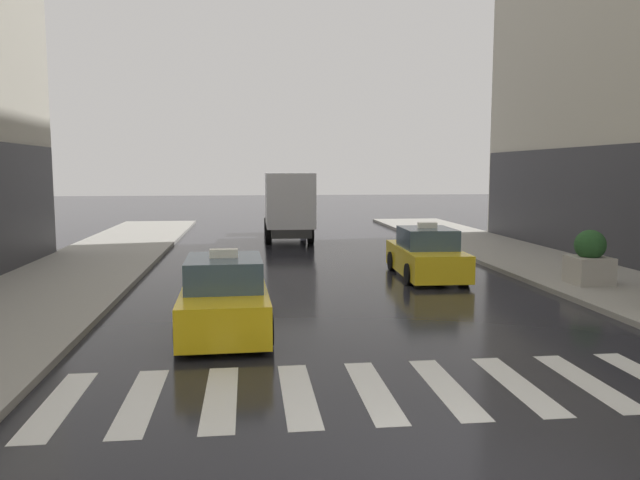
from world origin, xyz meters
name	(u,v)px	position (x,y,z in m)	size (l,w,h in m)	color
crosswalk_markings	(410,389)	(0.00, 3.00, 0.00)	(11.30, 2.80, 0.01)	silver
taxi_lead	(225,298)	(-3.07, 7.03, 0.72)	(2.01, 4.58, 1.80)	yellow
taxi_second	(426,255)	(3.24, 13.04, 0.72)	(2.06, 4.60, 1.80)	yellow
box_truck	(288,203)	(-0.56, 24.15, 1.85)	(2.36, 7.57, 3.35)	#2D2D2D
planter_mid_block	(589,259)	(7.45, 10.56, 0.87)	(1.10, 1.10, 1.60)	#A8A399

